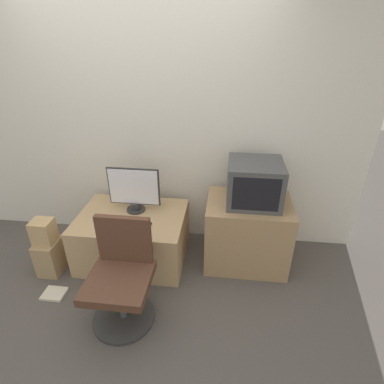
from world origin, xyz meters
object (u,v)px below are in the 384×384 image
main_monitor (134,190)px  crt_tv (254,183)px  keyboard (126,221)px  mouse (149,223)px  cardboard_box_lower (51,256)px  book (54,294)px  office_chair (122,279)px

main_monitor → crt_tv: crt_tv is taller
keyboard → mouse: (0.23, -0.03, 0.01)m
main_monitor → keyboard: 0.31m
cardboard_box_lower → book: cardboard_box_lower is taller
office_chair → cardboard_box_lower: size_ratio=2.47×
crt_tv → mouse: bearing=-166.0°
crt_tv → book: 2.07m
keyboard → cardboard_box_lower: size_ratio=0.93×
crt_tv → office_chair: 1.41m
keyboard → book: 0.90m
crt_tv → office_chair: (-1.03, -0.81, -0.51)m
main_monitor → crt_tv: bearing=-0.4°
cardboard_box_lower → book: size_ratio=1.76×
mouse → office_chair: size_ratio=0.07×
mouse → book: (-0.79, -0.46, -0.51)m
keyboard → crt_tv: 1.25m
main_monitor → office_chair: bearing=-82.5°
office_chair → book: size_ratio=4.35×
mouse → cardboard_box_lower: mouse is taller
main_monitor → office_chair: size_ratio=0.59×
keyboard → office_chair: (0.15, -0.61, -0.13)m
main_monitor → book: bearing=-130.2°
main_monitor → mouse: bearing=-51.6°
keyboard → crt_tv: bearing=9.9°
office_chair → cardboard_box_lower: office_chair is taller
keyboard → cardboard_box_lower: (-0.72, -0.19, -0.34)m
mouse → main_monitor: bearing=128.4°
mouse → crt_tv: bearing=14.0°
crt_tv → office_chair: size_ratio=0.57×
main_monitor → cardboard_box_lower: bearing=-152.0°
keyboard → office_chair: office_chair is taller
keyboard → crt_tv: crt_tv is taller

